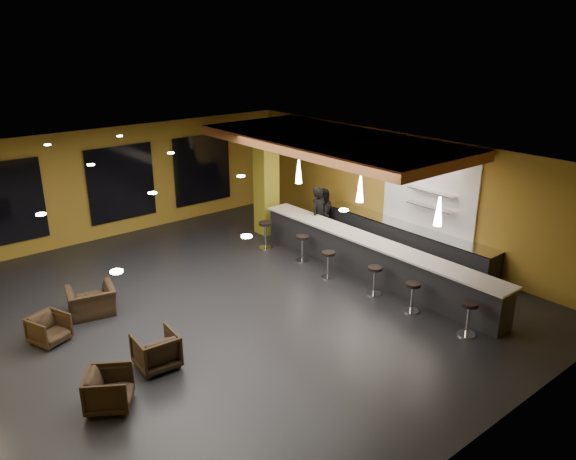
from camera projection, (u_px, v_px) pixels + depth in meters
floor at (238, 304)px, 13.81m from camera, size 12.00×13.00×0.10m
ceiling at (234, 161)px, 12.60m from camera, size 12.00×13.00×0.10m
wall_back at (120, 181)px, 17.96m from camera, size 12.00×0.10×3.50m
wall_front at (483, 352)px, 8.45m from camera, size 12.00×0.10×3.50m
wall_right at (403, 191)px, 16.83m from camera, size 0.10×13.00×3.50m
wood_soffit at (331, 141)px, 15.78m from camera, size 3.60×8.00×0.28m
window_left at (4, 204)px, 15.80m from camera, size 2.20×0.06×2.40m
window_center at (121, 183)px, 17.90m from camera, size 2.20×0.06×2.40m
window_right at (202, 169)px, 19.69m from camera, size 2.20×0.06×2.40m
tile_backsplash at (429, 191)px, 15.96m from camera, size 0.06×3.20×2.40m
bar_counter at (371, 259)px, 15.08m from camera, size 0.60×8.00×1.00m
bar_top at (372, 241)px, 14.91m from camera, size 0.78×8.10×0.05m
prep_counter at (404, 240)px, 16.67m from camera, size 0.70×6.00×0.86m
prep_top at (405, 226)px, 16.52m from camera, size 0.72×6.00×0.03m
wall_shelf_lower at (430, 207)px, 15.87m from camera, size 0.30×1.50×0.03m
wall_shelf_upper at (432, 191)px, 15.72m from camera, size 0.30×1.50×0.03m
column at (266, 181)px, 18.00m from camera, size 0.60×0.60×3.50m
pendant_0 at (439, 211)px, 13.01m from camera, size 0.20×0.20×0.70m
pendant_1 at (360, 189)px, 14.82m from camera, size 0.20×0.20×0.70m
pendant_2 at (299, 172)px, 16.64m from camera, size 0.20×0.20×0.70m
staff_a at (319, 217)px, 17.13m from camera, size 0.76×0.57×1.87m
staff_b at (325, 212)px, 18.03m from camera, size 0.78×0.61×1.57m
staff_c at (323, 212)px, 18.11m from camera, size 0.88×0.71×1.57m
armchair_a at (109, 390)px, 9.86m from camera, size 1.07×1.07×0.71m
armchair_b at (156, 350)px, 11.04m from camera, size 0.85×0.87×0.74m
armchair_c at (49, 329)px, 11.93m from camera, size 0.89×0.91×0.64m
armchair_d at (91, 301)px, 13.10m from camera, size 1.23×1.13×0.68m
bar_stool_0 at (469, 314)px, 12.15m from camera, size 0.40×0.40×0.80m
bar_stool_1 at (412, 293)px, 13.19m from camera, size 0.38×0.38×0.74m
bar_stool_2 at (375, 277)px, 14.06m from camera, size 0.38×0.38×0.75m
bar_stool_3 at (328, 261)px, 15.02m from camera, size 0.38×0.38×0.74m
bar_stool_4 at (302, 245)px, 16.10m from camera, size 0.39×0.39×0.78m
bar_stool_5 at (266, 232)px, 17.03m from camera, size 0.43×0.43×0.84m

